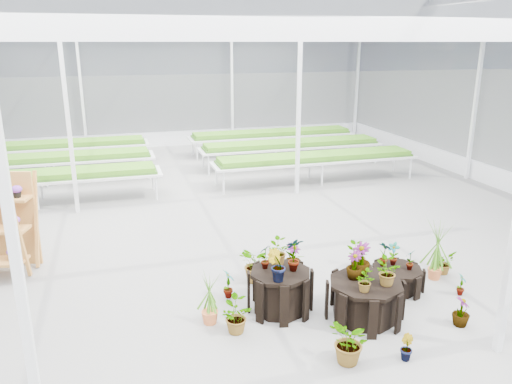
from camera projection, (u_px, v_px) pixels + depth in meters
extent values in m
plane|color=gray|center=(227.00, 261.00, 9.95)|extent=(24.00, 24.00, 0.00)
cylinder|color=black|center=(280.00, 291.00, 8.04)|extent=(1.21, 1.21, 0.70)
cylinder|color=black|center=(365.00, 300.00, 7.82)|extent=(1.49, 1.49, 0.63)
cylinder|color=black|center=(397.00, 279.00, 8.76)|extent=(1.15, 1.15, 0.41)
imported|color=#3E771A|center=(265.00, 256.00, 7.99)|extent=(0.27, 0.24, 0.42)
imported|color=#3E771A|center=(294.00, 254.00, 7.89)|extent=(0.31, 0.22, 0.57)
imported|color=#3E771A|center=(277.00, 252.00, 8.14)|extent=(0.47, 0.49, 0.43)
imported|color=#3E771A|center=(276.00, 266.00, 7.55)|extent=(0.35, 0.32, 0.50)
imported|color=#3E771A|center=(354.00, 265.00, 7.78)|extent=(0.33, 0.33, 0.45)
imported|color=#3E771A|center=(386.00, 272.00, 7.58)|extent=(0.47, 0.49, 0.42)
imported|color=#3E771A|center=(361.00, 259.00, 7.87)|extent=(0.39, 0.39, 0.55)
imported|color=#3E771A|center=(364.00, 281.00, 7.41)|extent=(0.26, 0.30, 0.32)
imported|color=#3E771A|center=(384.00, 254.00, 8.73)|extent=(0.25, 0.29, 0.47)
imported|color=#3E771A|center=(410.00, 259.00, 8.61)|extent=(0.24, 0.21, 0.38)
imported|color=#3E771A|center=(393.00, 254.00, 8.79)|extent=(0.25, 0.27, 0.42)
imported|color=#3E771A|center=(234.00, 316.00, 7.45)|extent=(0.60, 0.63, 0.54)
imported|color=#3E771A|center=(228.00, 283.00, 8.46)|extent=(0.22, 0.30, 0.53)
imported|color=#3E771A|center=(350.00, 343.00, 6.69)|extent=(0.55, 0.62, 0.65)
imported|color=#3E771A|center=(406.00, 347.00, 6.83)|extent=(0.21, 0.24, 0.37)
imported|color=#3E771A|center=(461.00, 312.00, 7.64)|extent=(0.36, 0.36, 0.47)
imported|color=#3E771A|center=(461.00, 284.00, 8.56)|extent=(0.25, 0.27, 0.42)
imported|color=#3E771A|center=(444.00, 262.00, 9.38)|extent=(0.51, 0.49, 0.45)
imported|color=#3E771A|center=(357.00, 256.00, 9.59)|extent=(0.59, 0.59, 0.50)
imported|color=#3E771A|center=(293.00, 257.00, 9.45)|extent=(0.42, 0.42, 0.55)
imported|color=#3E771A|center=(257.00, 265.00, 9.00)|extent=(0.67, 0.73, 0.67)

